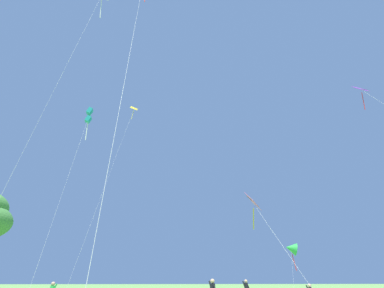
% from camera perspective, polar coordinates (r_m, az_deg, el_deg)
% --- Properties ---
extents(kite_teal_box, '(0.68, 6.12, 18.26)m').
position_cam_1_polar(kite_teal_box, '(32.06, -19.82, 5.17)').
color(kite_teal_box, teal).
rests_on(kite_teal_box, ground_plane).
extents(kite_purple_streamer, '(1.36, 10.86, 15.89)m').
position_cam_1_polar(kite_purple_streamer, '(25.75, 31.75, 8.10)').
color(kite_purple_streamer, purple).
rests_on(kite_purple_streamer, ground_plane).
extents(kite_green_small, '(3.73, 6.14, 7.05)m').
position_cam_1_polar(kite_green_small, '(47.06, 19.06, -19.00)').
color(kite_green_small, green).
rests_on(kite_green_small, ground_plane).
extents(kite_yellow_diamond, '(3.91, 9.52, 26.54)m').
position_cam_1_polar(kite_yellow_diamond, '(44.44, -12.05, 5.20)').
color(kite_yellow_diamond, yellow).
rests_on(kite_yellow_diamond, ground_plane).
extents(kite_pink_low, '(2.19, 6.27, 7.41)m').
position_cam_1_polar(kite_pink_low, '(21.16, 12.20, -11.93)').
color(kite_pink_low, pink).
rests_on(kite_pink_low, ground_plane).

